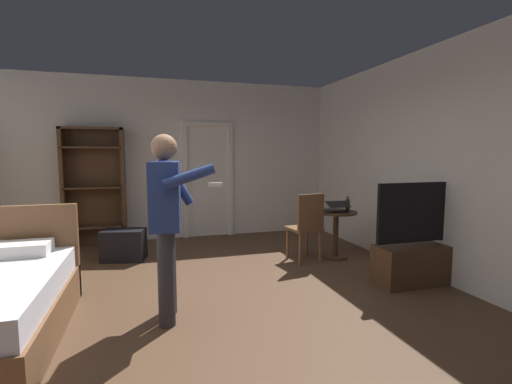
# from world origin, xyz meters

# --- Properties ---
(ground_plane) EXTENTS (7.32, 7.32, 0.00)m
(ground_plane) POSITION_xyz_m (0.00, 0.00, 0.00)
(ground_plane) COLOR brown
(wall_back) EXTENTS (6.17, 0.12, 2.87)m
(wall_back) POSITION_xyz_m (0.00, 3.39, 1.43)
(wall_back) COLOR silver
(wall_back) RESTS_ON ground_plane
(wall_right) EXTENTS (0.12, 6.90, 2.87)m
(wall_right) POSITION_xyz_m (3.02, 0.00, 1.43)
(wall_right) COLOR silver
(wall_right) RESTS_ON ground_plane
(doorway_frame) EXTENTS (0.93, 0.08, 2.13)m
(doorway_frame) POSITION_xyz_m (0.67, 3.31, 1.22)
(doorway_frame) COLOR white
(doorway_frame) RESTS_ON ground_plane
(bookshelf) EXTENTS (0.98, 0.32, 1.98)m
(bookshelf) POSITION_xyz_m (-1.27, 3.17, 1.07)
(bookshelf) COLOR #4C331E
(bookshelf) RESTS_ON ground_plane
(tv_flatscreen) EXTENTS (1.21, 0.40, 1.22)m
(tv_flatscreen) POSITION_xyz_m (2.66, 0.06, 0.36)
(tv_flatscreen) COLOR #4C331E
(tv_flatscreen) RESTS_ON ground_plane
(side_table) EXTENTS (0.61, 0.61, 0.70)m
(side_table) POSITION_xyz_m (2.25, 1.32, 0.47)
(side_table) COLOR #4C331E
(side_table) RESTS_ON ground_plane
(laptop) EXTENTS (0.35, 0.36, 0.16)m
(laptop) POSITION_xyz_m (2.22, 1.28, 0.75)
(laptop) COLOR black
(laptop) RESTS_ON side_table
(bottle_on_table) EXTENTS (0.06, 0.06, 0.23)m
(bottle_on_table) POSITION_xyz_m (2.39, 1.24, 0.80)
(bottle_on_table) COLOR #362A1C
(bottle_on_table) RESTS_ON side_table
(wooden_chair) EXTENTS (0.48, 0.48, 0.99)m
(wooden_chair) POSITION_xyz_m (1.74, 1.25, 0.54)
(wooden_chair) COLOR brown
(wooden_chair) RESTS_ON ground_plane
(person_blue_shirt) EXTENTS (0.62, 0.68, 1.72)m
(person_blue_shirt) POSITION_xyz_m (-0.26, -0.04, 1.01)
(person_blue_shirt) COLOR #333338
(person_blue_shirt) RESTS_ON ground_plane
(suitcase_dark) EXTENTS (0.66, 0.49, 0.45)m
(suitcase_dark) POSITION_xyz_m (-0.77, 2.09, 0.23)
(suitcase_dark) COLOR black
(suitcase_dark) RESTS_ON ground_plane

